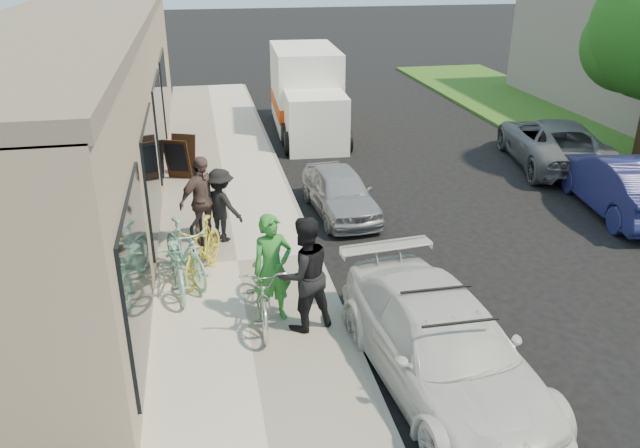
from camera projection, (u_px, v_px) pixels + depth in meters
ground at (382, 345)px, 9.61m from camera, size 120.00×120.00×0.00m
sidewalk at (237, 264)px, 11.91m from camera, size 3.00×34.00×0.15m
curb at (317, 257)px, 12.19m from camera, size 0.12×34.00×0.13m
storefront at (82, 106)px, 14.99m from camera, size 3.60×20.00×4.22m
bike_rack at (197, 238)px, 11.52m from camera, size 0.23×0.63×0.92m
sandwich_board at (180, 157)px, 16.00m from camera, size 0.85×0.86×1.07m
sedan_white at (442, 346)px, 8.49m from camera, size 2.21×4.58×1.32m
sedan_silver at (340, 192)px, 14.17m from camera, size 1.46×3.21×1.07m
moving_truck at (307, 96)px, 20.43m from camera, size 2.30×5.50×2.65m
far_car_blue at (621, 183)px, 14.24m from camera, size 2.06×4.34×1.37m
far_car_gray at (553, 142)px, 17.39m from camera, size 3.06×5.05×1.31m
tandem_bike at (263, 287)px, 9.84m from camera, size 0.83×2.12×1.09m
woman_rider at (272, 269)px, 9.68m from camera, size 0.73×0.57×1.79m
man_standing at (304, 274)px, 9.45m from camera, size 1.07×0.94×1.85m
cruiser_bike_a at (185, 252)px, 11.01m from camera, size 1.16×1.86×1.08m
cruiser_bike_b at (177, 262)px, 10.74m from camera, size 0.89×1.98×1.01m
cruiser_bike_c at (203, 249)px, 11.16m from camera, size 1.09×1.79×1.04m
bystander_a at (221, 205)px, 12.44m from camera, size 1.10×1.08×1.51m
bystander_b at (202, 201)px, 12.26m from camera, size 1.11×1.00×1.81m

